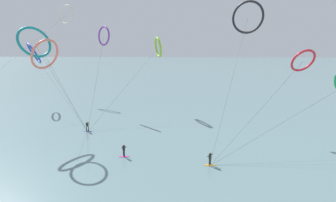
{
  "coord_description": "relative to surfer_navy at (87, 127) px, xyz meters",
  "views": [
    {
      "loc": [
        1.29,
        -8.7,
        14.79
      ],
      "look_at": [
        0.0,
        22.71,
        7.59
      ],
      "focal_mm": 29.6,
      "sensor_mm": 36.0,
      "label": 1
    }
  ],
  "objects": [
    {
      "name": "kite_ivory",
      "position": [
        -13.33,
        28.2,
        19.57
      ],
      "size": [
        4.81,
        52.19,
        22.81
      ],
      "rotation": [
        0.0,
        0.0,
        5.88
      ],
      "color": "silver",
      "rests_on": "ground"
    },
    {
      "name": "surfer_amber",
      "position": [
        18.35,
        -11.36,
        0.0
      ],
      "size": [
        1.4,
        0.72,
        1.7
      ],
      "rotation": [
        0.0,
        0.0,
        0.97
      ],
      "color": "orange",
      "rests_on": "ground"
    },
    {
      "name": "kite_charcoal",
      "position": [
        25.49,
        4.85,
        17.18
      ],
      "size": [
        9.64,
        18.07,
        20.65
      ],
      "rotation": [
        0.0,
        0.0,
        5.71
      ],
      "color": "black",
      "rests_on": "ground"
    },
    {
      "name": "kite_coral",
      "position": [
        -3.75,
        -4.09,
        11.76
      ],
      "size": [
        5.54,
        6.5,
        14.71
      ],
      "rotation": [
        0.0,
        0.0,
        4.28
      ],
      "color": "#EA7260",
      "rests_on": "ground"
    },
    {
      "name": "kite_violet",
      "position": [
        -0.29,
        13.71,
        14.32
      ],
      "size": [
        3.32,
        15.3,
        17.11
      ],
      "rotation": [
        0.0,
        0.0,
        5.55
      ],
      "color": "purple",
      "rests_on": "ground"
    },
    {
      "name": "surfer_magenta",
      "position": [
        7.75,
        -9.37,
        0.0
      ],
      "size": [
        1.4,
        0.72,
        1.7
      ],
      "rotation": [
        0.0,
        0.0,
        2.18
      ],
      "color": "#CC288E",
      "rests_on": "ground"
    },
    {
      "name": "kite_lime",
      "position": [
        10.32,
        15.0,
        12.11
      ],
      "size": [
        11.49,
        17.19,
        15.07
      ],
      "rotation": [
        0.0,
        0.0,
        1.89
      ],
      "color": "#8CC62D",
      "rests_on": "ground"
    },
    {
      "name": "kite_crimson",
      "position": [
        32.19,
        -1.42,
        10.79
      ],
      "size": [
        15.94,
        11.49,
        13.32
      ],
      "rotation": [
        0.0,
        0.0,
        3.41
      ],
      "color": "red",
      "rests_on": "ground"
    },
    {
      "name": "kite_cobalt",
      "position": [
        -16.52,
        17.11,
        10.73
      ],
      "size": [
        19.06,
        19.89,
        13.84
      ],
      "rotation": [
        0.0,
        0.0,
        2.22
      ],
      "color": "#2647B7",
      "rests_on": "ground"
    },
    {
      "name": "surfer_navy",
      "position": [
        0.0,
        0.0,
        0.0
      ],
      "size": [
        1.4,
        0.67,
        1.7
      ],
      "rotation": [
        0.0,
        0.0,
        3.53
      ],
      "color": "navy",
      "rests_on": "ground"
    },
    {
      "name": "kite_teal",
      "position": [
        -7.07,
        -0.28,
        13.35
      ],
      "size": [
        9.66,
        5.79,
        16.55
      ],
      "rotation": [
        0.0,
        0.0,
        0.97
      ],
      "color": "teal",
      "rests_on": "ground"
    },
    {
      "name": "sea_water",
      "position": [
        13.36,
        74.72,
        -0.78
      ],
      "size": [
        400.0,
        200.0,
        0.08
      ],
      "primitive_type": "cube",
      "color": "slate",
      "rests_on": "ground"
    }
  ]
}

